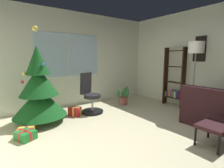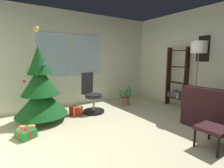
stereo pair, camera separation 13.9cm
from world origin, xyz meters
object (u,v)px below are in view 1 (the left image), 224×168
bookshelf (174,81)px  floor_lamp (196,53)px  holiday_tree (39,91)px  office_chair (90,97)px  gift_box_red (75,111)px  footstool (214,127)px  potted_plant (123,97)px  gift_box_gold (25,132)px  gift_box_green (26,135)px

bookshelf → floor_lamp: 1.16m
holiday_tree → office_chair: bearing=-2.4°
holiday_tree → gift_box_red: holiday_tree is taller
gift_box_red → office_chair: office_chair is taller
footstool → holiday_tree: (-2.07, 2.76, 0.40)m
floor_lamp → potted_plant: floor_lamp is taller
gift_box_gold → office_chair: (1.65, 0.52, 0.34)m
gift_box_red → gift_box_gold: bearing=-156.7°
holiday_tree → potted_plant: 2.50m
gift_box_red → gift_box_green: 1.38m
gift_box_red → floor_lamp: (2.49, -1.64, 1.45)m
bookshelf → gift_box_red: bearing=162.8°
gift_box_gold → office_chair: office_chair is taller
gift_box_red → bookshelf: bookshelf is taller
holiday_tree → potted_plant: bearing=0.8°
footstool → bookshelf: bearing=50.2°
office_chair → floor_lamp: size_ratio=0.58×
gift_box_green → floor_lamp: size_ratio=0.21×
office_chair → potted_plant: 1.22m
holiday_tree → gift_box_gold: 0.95m
footstool → floor_lamp: (1.21, 1.06, 1.25)m
bookshelf → potted_plant: 1.59m
footstool → gift_box_red: (-1.28, 2.70, -0.21)m
holiday_tree → gift_box_green: holiday_tree is taller
bookshelf → office_chair: bearing=159.6°
bookshelf → potted_plant: bearing=140.0°
bookshelf → gift_box_green: bearing=176.9°
gift_box_green → potted_plant: bearing=14.5°
holiday_tree → office_chair: holiday_tree is taller
gift_box_red → gift_box_green: gift_box_red is taller
potted_plant → gift_box_green: bearing=-165.5°
gift_box_gold → floor_lamp: size_ratio=0.19×
bookshelf → potted_plant: bookshelf is taller
gift_box_gold → floor_lamp: floor_lamp is taller
holiday_tree → bookshelf: holiday_tree is taller
holiday_tree → gift_box_gold: size_ratio=5.97×
footstool → gift_box_gold: (-2.48, 2.18, -0.24)m
office_chair → bookshelf: bearing=-20.4°
holiday_tree → floor_lamp: holiday_tree is taller
office_chair → potted_plant: bearing=4.2°
gift_box_green → bookshelf: 4.09m
footstool → gift_box_green: size_ratio=1.35×
gift_box_gold → bookshelf: (4.01, -0.35, 0.68)m
gift_box_green → gift_box_gold: 0.14m
gift_box_red → floor_lamp: floor_lamp is taller
bookshelf → potted_plant: (-1.15, 0.97, -0.54)m
office_chair → potted_plant: office_chair is taller
holiday_tree → potted_plant: size_ratio=3.53×
gift_box_green → potted_plant: size_ratio=0.65×
office_chair → bookshelf: (2.36, -0.88, 0.35)m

